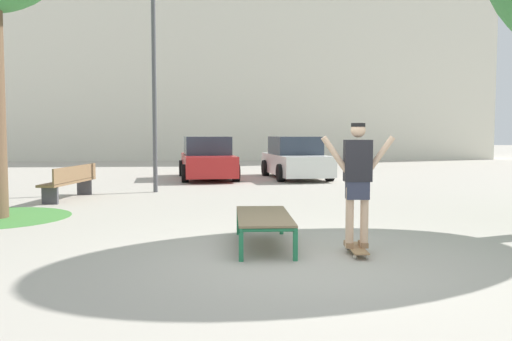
{
  "coord_description": "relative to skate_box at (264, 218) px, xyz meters",
  "views": [
    {
      "loc": [
        -1.24,
        -6.85,
        1.66
      ],
      "look_at": [
        -0.54,
        2.43,
        1.0
      ],
      "focal_mm": 38.1,
      "sensor_mm": 36.0,
      "label": 1
    }
  ],
  "objects": [
    {
      "name": "car_white",
      "position": [
        2.18,
        11.57,
        0.28
      ],
      "size": [
        2.24,
        4.35,
        1.5
      ],
      "color": "silver",
      "rests_on": "ground"
    },
    {
      "name": "skateboard",
      "position": [
        1.22,
        -0.61,
        -0.34
      ],
      "size": [
        0.25,
        0.81,
        0.09
      ],
      "color": "#9E754C",
      "rests_on": "ground"
    },
    {
      "name": "park_bench",
      "position": [
        -4.28,
        5.89,
        0.03
      ],
      "size": [
        0.85,
        2.44,
        0.83
      ],
      "color": "brown",
      "rests_on": "ground"
    },
    {
      "name": "skate_box",
      "position": [
        0.0,
        0.0,
        0.0
      ],
      "size": [
        0.81,
        1.92,
        0.46
      ],
      "color": "#237A4C",
      "rests_on": "ground"
    },
    {
      "name": "building_facade",
      "position": [
        -0.46,
        25.78,
        6.74
      ],
      "size": [
        33.06,
        4.0,
        14.3
      ],
      "primitive_type": "cube",
      "color": "silver",
      "rests_on": "ground"
    },
    {
      "name": "car_red",
      "position": [
        -0.98,
        11.62,
        0.28
      ],
      "size": [
        2.22,
        4.34,
        1.5
      ],
      "color": "red",
      "rests_on": "ground"
    },
    {
      "name": "skater",
      "position": [
        1.22,
        -0.61,
        0.66
      ],
      "size": [
        1.0,
        0.3,
        1.69
      ],
      "color": "beige",
      "rests_on": "skateboard"
    },
    {
      "name": "ground_plane",
      "position": [
        0.54,
        -0.93,
        -0.41
      ],
      "size": [
        120.0,
        120.0,
        0.0
      ],
      "primitive_type": "plane",
      "color": "#B2AA9E"
    },
    {
      "name": "light_post",
      "position": [
        -2.36,
        7.36,
        3.41
      ],
      "size": [
        0.36,
        0.36,
        5.83
      ],
      "color": "#4C4C51",
      "rests_on": "ground"
    }
  ]
}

